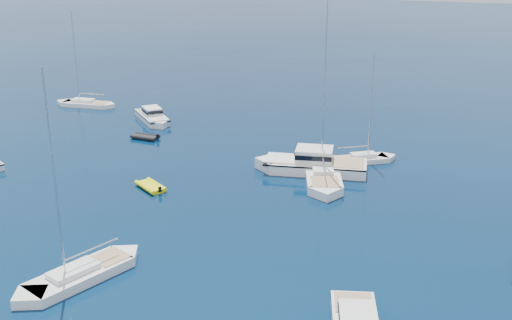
{
  "coord_description": "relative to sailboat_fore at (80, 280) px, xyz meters",
  "views": [
    {
      "loc": [
        14.48,
        -27.63,
        22.75
      ],
      "look_at": [
        -3.42,
        26.55,
        2.2
      ],
      "focal_mm": 45.1,
      "sensor_mm": 36.0,
      "label": 1
    }
  ],
  "objects": [
    {
      "name": "sailboat_mid_r",
      "position": [
        11.62,
        23.98,
        0.0
      ],
      "size": [
        6.73,
        12.9,
        18.36
      ],
      "primitive_type": null,
      "rotation": [
        0.0,
        0.0,
        0.29
      ],
      "color": "white",
      "rests_on": "ground"
    },
    {
      "name": "sailboat_centre",
      "position": [
        14.35,
        29.73,
        0.0
      ],
      "size": [
        8.04,
        6.05,
        11.95
      ],
      "primitive_type": null,
      "rotation": [
        0.0,
        0.0,
        5.26
      ],
      "color": "silver",
      "rests_on": "ground"
    },
    {
      "name": "motor_cruiser_horizon",
      "position": [
        -12.93,
        36.56,
        0.0
      ],
      "size": [
        7.81,
        7.96,
        2.24
      ],
      "primitive_type": null,
      "rotation": [
        0.0,
        0.0,
        3.91
      ],
      "color": "white",
      "rests_on": "ground"
    },
    {
      "name": "tender_yellow",
      "position": [
        -2.95,
        16.4,
        0.0
      ],
      "size": [
        4.05,
        3.66,
        0.95
      ],
      "primitive_type": null,
      "rotation": [
        0.0,
        0.0,
        0.96
      ],
      "color": "#F2EF0E",
      "rests_on": "ground"
    },
    {
      "name": "sailboat_fore",
      "position": [
        0.0,
        0.0,
        0.0
      ],
      "size": [
        6.67,
        10.85,
        15.6
      ],
      "primitive_type": null,
      "rotation": [
        0.0,
        0.0,
        2.74
      ],
      "color": "white",
      "rests_on": "ground"
    },
    {
      "name": "tender_grey_far",
      "position": [
        -10.5,
        29.79,
        0.0
      ],
      "size": [
        3.45,
        2.1,
        0.95
      ],
      "primitive_type": null,
      "rotation": [
        0.0,
        0.0,
        1.49
      ],
      "color": "black",
      "rests_on": "ground"
    },
    {
      "name": "sailboat_far_l",
      "position": [
        -24.94,
        40.21,
        0.0
      ],
      "size": [
        9.17,
        2.99,
        13.26
      ],
      "primitive_type": null,
      "rotation": [
        0.0,
        0.0,
        1.64
      ],
      "color": "white",
      "rests_on": "ground"
    },
    {
      "name": "motor_cruiser_centre",
      "position": [
        10.18,
        25.48,
        0.0
      ],
      "size": [
        12.36,
        5.35,
        3.14
      ],
      "primitive_type": null,
      "rotation": [
        0.0,
        0.0,
        1.72
      ],
      "color": "white",
      "rests_on": "ground"
    }
  ]
}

